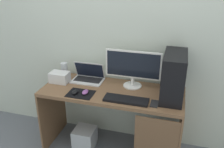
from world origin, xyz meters
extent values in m
plane|color=slate|center=(0.00, 0.00, 0.00)|extent=(8.00, 8.00, 0.00)
cube|color=beige|center=(0.00, 0.33, 1.30)|extent=(4.00, 0.04, 2.60)
cube|color=brown|center=(0.00, 0.00, 0.72)|extent=(1.44, 0.57, 0.03)
cube|color=brown|center=(-0.71, 0.00, 0.35)|extent=(0.02, 0.57, 0.71)
cube|color=brown|center=(0.71, 0.00, 0.35)|extent=(0.02, 0.57, 0.71)
cube|color=brown|center=(0.50, -0.28, 0.39)|extent=(0.40, 0.01, 0.57)
cube|color=black|center=(0.59, 0.03, 0.96)|extent=(0.20, 0.45, 0.44)
cylinder|color=white|center=(0.18, 0.15, 0.75)|extent=(0.19, 0.19, 0.01)
cylinder|color=white|center=(0.18, 0.15, 0.80)|extent=(0.04, 0.04, 0.09)
cube|color=white|center=(0.18, 0.14, 0.99)|extent=(0.57, 0.02, 0.29)
cube|color=black|center=(0.18, 0.13, 0.99)|extent=(0.54, 0.00, 0.26)
cube|color=silver|center=(-0.32, 0.13, 0.75)|extent=(0.34, 0.22, 0.01)
cube|color=black|center=(-0.32, 0.15, 0.76)|extent=(0.30, 0.14, 0.00)
cube|color=silver|center=(-0.32, 0.20, 0.85)|extent=(0.34, 0.08, 0.19)
cube|color=black|center=(-0.32, 0.20, 0.85)|extent=(0.31, 0.07, 0.17)
cylinder|color=#B7BCC6|center=(-0.62, 0.19, 0.82)|extent=(0.07, 0.07, 0.16)
cube|color=silver|center=(-0.60, 0.03, 0.80)|extent=(0.20, 0.14, 0.11)
cube|color=black|center=(0.19, -0.17, 0.75)|extent=(0.42, 0.14, 0.02)
cube|color=black|center=(-0.28, -0.16, 0.74)|extent=(0.26, 0.20, 0.00)
ellipsoid|color=#8C4C99|center=(-0.23, -0.15, 0.76)|extent=(0.06, 0.10, 0.03)
ellipsoid|color=black|center=(-0.33, -0.18, 0.76)|extent=(0.06, 0.10, 0.03)
cube|color=#232326|center=(0.45, -0.16, 0.75)|extent=(0.07, 0.13, 0.01)
cube|color=#B7BCC6|center=(-0.31, -0.05, 0.12)|extent=(0.23, 0.23, 0.23)
camera|label=1|loc=(0.61, -2.10, 1.88)|focal=38.76mm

